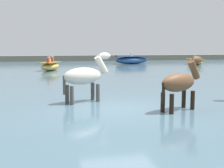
% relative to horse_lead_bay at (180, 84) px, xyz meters
% --- Properties ---
extents(ground_plane, '(120.00, 120.00, 0.00)m').
position_rel_horse_lead_bay_xyz_m(ground_plane, '(-1.69, 0.69, -1.20)').
color(ground_plane, '#84755B').
extents(water_surface, '(90.00, 90.00, 0.38)m').
position_rel_horse_lead_bay_xyz_m(water_surface, '(-1.69, 10.69, -1.01)').
color(water_surface, '#476675').
rests_on(water_surface, ground).
extents(horse_lead_bay, '(1.81, 1.13, 2.03)m').
position_rel_horse_lead_bay_xyz_m(horse_lead_bay, '(0.00, 0.00, 0.00)').
color(horse_lead_bay, brown).
rests_on(horse_lead_bay, ground).
extents(horse_trailing_pinto, '(1.92, 1.09, 2.13)m').
position_rel_horse_lead_bay_xyz_m(horse_trailing_pinto, '(-2.69, 1.99, 0.06)').
color(horse_trailing_pinto, beige).
rests_on(horse_trailing_pinto, ground).
extents(boat_distant_west, '(2.11, 3.36, 1.17)m').
position_rel_horse_lead_bay_xyz_m(boat_distant_west, '(-3.79, 16.94, -0.47)').
color(boat_distant_west, gold).
rests_on(boat_distant_west, water_surface).
extents(boat_far_inshore, '(1.29, 3.21, 1.14)m').
position_rel_horse_lead_bay_xyz_m(boat_far_inshore, '(11.77, 21.26, -0.49)').
color(boat_far_inshore, gold).
rests_on(boat_far_inshore, water_surface).
extents(boat_mid_outer, '(4.37, 2.34, 1.37)m').
position_rel_horse_lead_bay_xyz_m(boat_mid_outer, '(5.54, 24.69, -0.38)').
color(boat_mid_outer, '#28518E').
rests_on(boat_mid_outer, water_surface).
extents(far_shoreline, '(80.00, 2.40, 1.15)m').
position_rel_horse_lead_bay_xyz_m(far_shoreline, '(-1.69, 34.08, -0.63)').
color(far_shoreline, '#706B5B').
rests_on(far_shoreline, ground).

